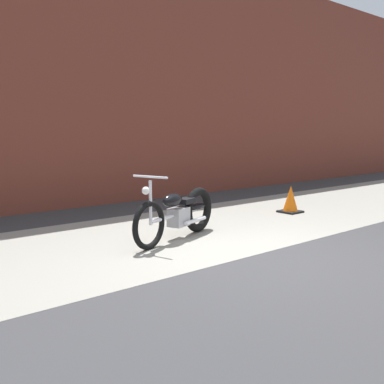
# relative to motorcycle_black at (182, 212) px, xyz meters

# --- Properties ---
(ground_plane) EXTENTS (80.00, 80.00, 0.00)m
(ground_plane) POSITION_rel_motorcycle_black_xyz_m (0.08, -1.39, -0.40)
(ground_plane) COLOR #38383A
(sidewalk_slab) EXTENTS (36.00, 3.50, 0.01)m
(sidewalk_slab) POSITION_rel_motorcycle_black_xyz_m (0.08, 0.36, -0.40)
(sidewalk_slab) COLOR gray
(sidewalk_slab) RESTS_ON ground
(brick_building_wall) EXTENTS (36.00, 0.50, 5.87)m
(brick_building_wall) POSITION_rel_motorcycle_black_xyz_m (0.08, 3.81, 2.54)
(brick_building_wall) COLOR brown
(brick_building_wall) RESTS_ON ground
(motorcycle_black) EXTENTS (1.94, 0.84, 1.03)m
(motorcycle_black) POSITION_rel_motorcycle_black_xyz_m (0.00, 0.00, 0.00)
(motorcycle_black) COLOR black
(motorcycle_black) RESTS_ON ground
(traffic_cone) EXTENTS (0.40, 0.40, 0.55)m
(traffic_cone) POSITION_rel_motorcycle_black_xyz_m (3.03, 0.28, -0.15)
(traffic_cone) COLOR orange
(traffic_cone) RESTS_ON ground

